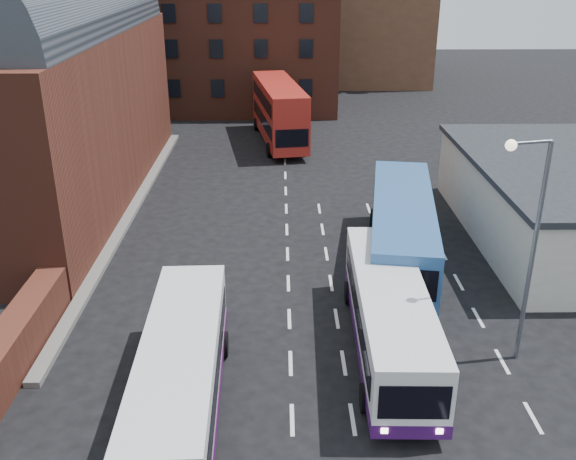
{
  "coord_description": "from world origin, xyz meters",
  "views": [
    {
      "loc": [
        -0.35,
        -17.77,
        14.1
      ],
      "look_at": [
        0.0,
        10.0,
        2.2
      ],
      "focal_mm": 40.0,
      "sensor_mm": 36.0,
      "label": 1
    }
  ],
  "objects_px": {
    "street_lamp": "(529,233)",
    "bus_white_outbound": "(181,371)",
    "bus_red_double": "(279,112)",
    "pedestrian_red": "(125,450)",
    "pedestrian_beige": "(161,420)",
    "bus_white_inbound": "(390,313)",
    "bus_blue": "(402,227)"
  },
  "relations": [
    {
      "from": "street_lamp",
      "to": "bus_white_outbound",
      "type": "bearing_deg",
      "value": -165.83
    },
    {
      "from": "bus_white_outbound",
      "to": "bus_red_double",
      "type": "height_order",
      "value": "bus_red_double"
    },
    {
      "from": "pedestrian_red",
      "to": "pedestrian_beige",
      "type": "height_order",
      "value": "pedestrian_beige"
    },
    {
      "from": "pedestrian_red",
      "to": "pedestrian_beige",
      "type": "bearing_deg",
      "value": -157.79
    },
    {
      "from": "bus_red_double",
      "to": "street_lamp",
      "type": "bearing_deg",
      "value": 97.02
    },
    {
      "from": "bus_white_outbound",
      "to": "pedestrian_beige",
      "type": "distance_m",
      "value": 1.64
    },
    {
      "from": "street_lamp",
      "to": "pedestrian_red",
      "type": "relative_size",
      "value": 5.83
    },
    {
      "from": "bus_white_outbound",
      "to": "street_lamp",
      "type": "relative_size",
      "value": 1.23
    },
    {
      "from": "bus_red_double",
      "to": "pedestrian_red",
      "type": "relative_size",
      "value": 8.36
    },
    {
      "from": "bus_white_inbound",
      "to": "street_lamp",
      "type": "relative_size",
      "value": 1.26
    },
    {
      "from": "bus_white_outbound",
      "to": "street_lamp",
      "type": "distance_m",
      "value": 12.79
    },
    {
      "from": "pedestrian_beige",
      "to": "pedestrian_red",
      "type": "bearing_deg",
      "value": 24.03
    },
    {
      "from": "pedestrian_red",
      "to": "pedestrian_beige",
      "type": "xyz_separation_m",
      "value": [
        0.86,
        1.26,
        0.05
      ]
    },
    {
      "from": "street_lamp",
      "to": "pedestrian_red",
      "type": "distance_m",
      "value": 15.06
    },
    {
      "from": "bus_white_outbound",
      "to": "bus_white_inbound",
      "type": "distance_m",
      "value": 8.15
    },
    {
      "from": "street_lamp",
      "to": "pedestrian_red",
      "type": "xyz_separation_m",
      "value": [
        -13.27,
        -5.54,
        -4.47
      ]
    },
    {
      "from": "bus_white_outbound",
      "to": "bus_white_inbound",
      "type": "height_order",
      "value": "bus_white_inbound"
    },
    {
      "from": "bus_white_outbound",
      "to": "street_lamp",
      "type": "xyz_separation_m",
      "value": [
        11.93,
        3.01,
        3.51
      ]
    },
    {
      "from": "bus_white_outbound",
      "to": "pedestrian_red",
      "type": "distance_m",
      "value": 3.02
    },
    {
      "from": "bus_white_inbound",
      "to": "pedestrian_beige",
      "type": "bearing_deg",
      "value": 32.77
    },
    {
      "from": "bus_white_inbound",
      "to": "bus_blue",
      "type": "xyz_separation_m",
      "value": [
        1.79,
        7.65,
        0.26
      ]
    },
    {
      "from": "bus_white_outbound",
      "to": "bus_blue",
      "type": "bearing_deg",
      "value": 48.87
    },
    {
      "from": "bus_blue",
      "to": "bus_white_outbound",
      "type": "bearing_deg",
      "value": 59.47
    },
    {
      "from": "bus_white_inbound",
      "to": "bus_white_outbound",
      "type": "bearing_deg",
      "value": 26.89
    },
    {
      "from": "bus_red_double",
      "to": "bus_white_inbound",
      "type": "bearing_deg",
      "value": 89.0
    },
    {
      "from": "street_lamp",
      "to": "pedestrian_red",
      "type": "bearing_deg",
      "value": -157.32
    },
    {
      "from": "bus_white_inbound",
      "to": "bus_blue",
      "type": "distance_m",
      "value": 7.86
    },
    {
      "from": "bus_blue",
      "to": "pedestrian_red",
      "type": "height_order",
      "value": "bus_blue"
    },
    {
      "from": "street_lamp",
      "to": "pedestrian_beige",
      "type": "bearing_deg",
      "value": -160.95
    },
    {
      "from": "pedestrian_red",
      "to": "bus_red_double",
      "type": "bearing_deg",
      "value": -130.65
    },
    {
      "from": "bus_white_inbound",
      "to": "bus_blue",
      "type": "height_order",
      "value": "bus_blue"
    },
    {
      "from": "bus_white_inbound",
      "to": "street_lamp",
      "type": "distance_m",
      "value": 5.75
    }
  ]
}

